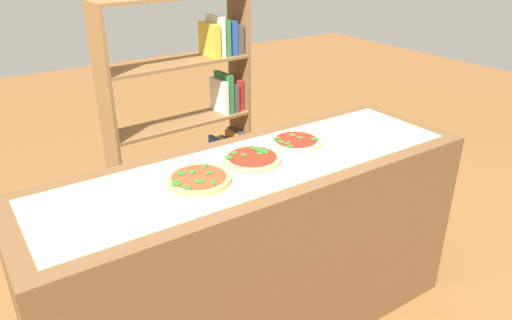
{
  "coord_description": "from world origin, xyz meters",
  "views": [
    {
      "loc": [
        -1.06,
        -1.57,
        1.84
      ],
      "look_at": [
        0.0,
        0.0,
        0.95
      ],
      "focal_mm": 33.71,
      "sensor_mm": 36.0,
      "label": 1
    }
  ],
  "objects_px": {
    "pizza_spinach_1": "(252,159)",
    "bookshelf": "(200,123)",
    "pizza_spinach_2": "(296,141)",
    "pizza_spinach_0": "(199,179)"
  },
  "relations": [
    {
      "from": "pizza_spinach_2",
      "to": "bookshelf",
      "type": "distance_m",
      "value": 1.01
    },
    {
      "from": "pizza_spinach_2",
      "to": "bookshelf",
      "type": "height_order",
      "value": "bookshelf"
    },
    {
      "from": "pizza_spinach_1",
      "to": "pizza_spinach_2",
      "type": "xyz_separation_m",
      "value": [
        0.28,
        0.05,
        -0.0
      ]
    },
    {
      "from": "pizza_spinach_0",
      "to": "bookshelf",
      "type": "relative_size",
      "value": 0.17
    },
    {
      "from": "pizza_spinach_1",
      "to": "bookshelf",
      "type": "bearing_deg",
      "value": 75.07
    },
    {
      "from": "pizza_spinach_0",
      "to": "bookshelf",
      "type": "distance_m",
      "value": 1.23
    },
    {
      "from": "pizza_spinach_2",
      "to": "pizza_spinach_1",
      "type": "bearing_deg",
      "value": -169.95
    },
    {
      "from": "pizza_spinach_1",
      "to": "bookshelf",
      "type": "relative_size",
      "value": 0.17
    },
    {
      "from": "bookshelf",
      "to": "pizza_spinach_2",
      "type": "bearing_deg",
      "value": -89.51
    },
    {
      "from": "pizza_spinach_1",
      "to": "pizza_spinach_2",
      "type": "relative_size",
      "value": 1.04
    }
  ]
}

